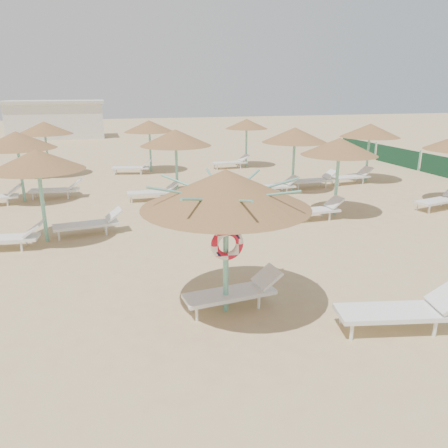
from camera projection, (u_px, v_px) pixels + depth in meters
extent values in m
plane|color=tan|center=(244.00, 307.00, 8.89)|extent=(120.00, 120.00, 0.00)
cylinder|color=#6DBEA6|center=(226.00, 255.00, 8.41)|extent=(0.11, 0.11, 2.39)
cone|color=olive|center=(226.00, 189.00, 8.02)|extent=(3.18, 3.18, 0.72)
cylinder|color=#6DBEA6|center=(226.00, 202.00, 8.10)|extent=(0.20, 0.20, 0.12)
cylinder|color=#6DBEA6|center=(263.00, 189.00, 8.23)|extent=(1.44, 0.04, 0.36)
cylinder|color=#6DBEA6|center=(244.00, 184.00, 8.65)|extent=(1.05, 1.05, 0.36)
cylinder|color=#6DBEA6|center=(216.00, 183.00, 8.71)|extent=(0.04, 1.44, 0.36)
cylinder|color=#6DBEA6|center=(192.00, 187.00, 8.38)|extent=(1.05, 1.05, 0.36)
cylinder|color=#6DBEA6|center=(187.00, 194.00, 7.85)|extent=(1.44, 0.04, 0.36)
cylinder|color=#6DBEA6|center=(205.00, 200.00, 7.43)|extent=(1.05, 1.05, 0.36)
cylinder|color=#6DBEA6|center=(238.00, 201.00, 7.37)|extent=(0.04, 1.44, 0.36)
cylinder|color=#6DBEA6|center=(262.00, 196.00, 7.70)|extent=(1.05, 1.05, 0.36)
torus|color=red|center=(227.00, 244.00, 8.24)|extent=(0.64, 0.15, 0.64)
cylinder|color=white|center=(197.00, 315.00, 8.32)|extent=(0.06, 0.06, 0.27)
cylinder|color=white|center=(189.00, 303.00, 8.75)|extent=(0.06, 0.06, 0.27)
cylinder|color=white|center=(259.00, 302.00, 8.79)|extent=(0.06, 0.06, 0.27)
cylinder|color=white|center=(249.00, 292.00, 9.22)|extent=(0.06, 0.06, 0.27)
cube|color=white|center=(230.00, 294.00, 8.76)|extent=(1.91, 0.79, 0.08)
cube|color=white|center=(267.00, 277.00, 8.98)|extent=(0.53, 0.63, 0.36)
cylinder|color=white|center=(352.00, 332.00, 7.68)|extent=(0.07, 0.07, 0.32)
cylinder|color=white|center=(341.00, 316.00, 8.22)|extent=(0.07, 0.07, 0.32)
cylinder|color=white|center=(435.00, 329.00, 7.78)|extent=(0.07, 0.07, 0.32)
cylinder|color=white|center=(419.00, 313.00, 8.32)|extent=(0.07, 0.07, 0.32)
cube|color=white|center=(396.00, 312.00, 7.95)|extent=(2.24, 1.13, 0.09)
cube|color=white|center=(448.00, 297.00, 7.93)|extent=(0.67, 0.77, 0.41)
cylinder|color=#6DBEA6|center=(43.00, 203.00, 12.37)|extent=(0.11, 0.11, 2.30)
cone|color=olive|center=(37.00, 160.00, 12.00)|extent=(2.56, 2.56, 0.58)
cylinder|color=#6DBEA6|center=(38.00, 168.00, 12.08)|extent=(0.20, 0.20, 0.12)
cylinder|color=white|center=(21.00, 247.00, 11.87)|extent=(0.06, 0.06, 0.28)
cylinder|color=white|center=(26.00, 241.00, 12.34)|extent=(0.06, 0.06, 0.28)
cube|color=white|center=(2.00, 239.00, 11.96)|extent=(1.96, 0.84, 0.08)
cube|color=white|center=(33.00, 229.00, 12.02)|extent=(0.55, 0.65, 0.36)
cylinder|color=white|center=(59.00, 236.00, 12.72)|extent=(0.06, 0.06, 0.28)
cylinder|color=white|center=(58.00, 231.00, 13.16)|extent=(0.06, 0.06, 0.28)
cylinder|color=white|center=(106.00, 231.00, 13.22)|extent=(0.06, 0.06, 0.28)
cylinder|color=white|center=(104.00, 226.00, 13.66)|extent=(0.06, 0.06, 0.28)
cube|color=white|center=(86.00, 225.00, 13.18)|extent=(1.96, 0.84, 0.08)
cube|color=white|center=(114.00, 214.00, 13.42)|extent=(0.55, 0.65, 0.36)
cylinder|color=#6DBEA6|center=(21.00, 173.00, 16.86)|extent=(0.11, 0.11, 2.30)
cone|color=olive|center=(16.00, 140.00, 16.49)|extent=(2.88, 2.88, 0.65)
cylinder|color=#6DBEA6|center=(17.00, 147.00, 16.56)|extent=(0.20, 0.20, 0.12)
cylinder|color=white|center=(7.00, 202.00, 16.49)|extent=(0.06, 0.06, 0.28)
cylinder|color=white|center=(8.00, 199.00, 16.93)|extent=(0.06, 0.06, 0.28)
cube|color=white|center=(15.00, 190.00, 16.69)|extent=(0.55, 0.65, 0.36)
cylinder|color=white|center=(33.00, 197.00, 17.37)|extent=(0.06, 0.06, 0.28)
cylinder|color=white|center=(36.00, 194.00, 17.84)|extent=(0.06, 0.06, 0.28)
cylinder|color=white|center=(68.00, 195.00, 17.57)|extent=(0.06, 0.06, 0.28)
cylinder|color=white|center=(70.00, 193.00, 18.04)|extent=(0.06, 0.06, 0.28)
cube|color=white|center=(54.00, 190.00, 17.67)|extent=(1.96, 0.84, 0.08)
cube|color=white|center=(76.00, 184.00, 17.73)|extent=(0.55, 0.65, 0.36)
cylinder|color=#6DBEA6|center=(47.00, 153.00, 21.99)|extent=(0.11, 0.11, 2.30)
cone|color=olive|center=(44.00, 128.00, 21.62)|extent=(2.74, 2.74, 0.62)
cylinder|color=#6DBEA6|center=(45.00, 133.00, 21.70)|extent=(0.20, 0.20, 0.12)
cylinder|color=white|center=(7.00, 176.00, 21.45)|extent=(0.06, 0.06, 0.28)
cylinder|color=white|center=(12.00, 174.00, 21.92)|extent=(0.06, 0.06, 0.28)
cylinder|color=white|center=(34.00, 176.00, 21.37)|extent=(0.06, 0.06, 0.28)
cylinder|color=white|center=(38.00, 174.00, 21.84)|extent=(0.06, 0.06, 0.28)
cube|color=white|center=(25.00, 172.00, 21.58)|extent=(2.00, 1.22, 0.08)
cube|color=white|center=(41.00, 167.00, 21.46)|extent=(0.66, 0.73, 0.36)
cylinder|color=#6DBEA6|center=(177.00, 169.00, 17.68)|extent=(0.11, 0.11, 2.30)
cone|color=olive|center=(176.00, 138.00, 17.31)|extent=(2.84, 2.84, 0.64)
cylinder|color=#6DBEA6|center=(176.00, 144.00, 17.38)|extent=(0.20, 0.20, 0.12)
cylinder|color=white|center=(132.00, 200.00, 16.91)|extent=(0.06, 0.06, 0.28)
cylinder|color=white|center=(131.00, 197.00, 17.38)|extent=(0.06, 0.06, 0.28)
cylinder|color=white|center=(166.00, 198.00, 17.21)|extent=(0.06, 0.06, 0.28)
cylinder|color=white|center=(165.00, 195.00, 17.68)|extent=(0.06, 0.06, 0.28)
cube|color=white|center=(152.00, 193.00, 17.27)|extent=(1.92, 0.70, 0.08)
cube|color=white|center=(173.00, 186.00, 17.39)|extent=(0.51, 0.62, 0.36)
cylinder|color=#6DBEA6|center=(150.00, 150.00, 23.07)|extent=(0.11, 0.11, 2.30)
cone|color=olive|center=(149.00, 126.00, 22.70)|extent=(2.62, 2.62, 0.59)
cylinder|color=#6DBEA6|center=(149.00, 131.00, 22.77)|extent=(0.20, 0.20, 0.12)
cylinder|color=white|center=(115.00, 172.00, 22.44)|extent=(0.06, 0.06, 0.28)
cylinder|color=white|center=(116.00, 170.00, 22.92)|extent=(0.06, 0.06, 0.28)
cylinder|color=white|center=(141.00, 172.00, 22.50)|extent=(0.06, 0.06, 0.28)
cylinder|color=white|center=(142.00, 170.00, 22.97)|extent=(0.06, 0.06, 0.28)
cube|color=white|center=(131.00, 168.00, 22.66)|extent=(1.99, 1.05, 0.08)
cube|color=white|center=(147.00, 163.00, 22.62)|extent=(0.61, 0.70, 0.36)
cylinder|color=#6DBEA6|center=(337.00, 182.00, 15.09)|extent=(0.11, 0.11, 2.30)
cone|color=olive|center=(339.00, 146.00, 14.73)|extent=(2.59, 2.59, 0.58)
cylinder|color=#6DBEA6|center=(339.00, 153.00, 14.80)|extent=(0.20, 0.20, 0.12)
cylinder|color=white|center=(293.00, 220.00, 14.28)|extent=(0.06, 0.06, 0.28)
cylinder|color=white|center=(287.00, 216.00, 14.73)|extent=(0.06, 0.06, 0.28)
cylinder|color=white|center=(330.00, 217.00, 14.67)|extent=(0.06, 0.06, 0.28)
cylinder|color=white|center=(322.00, 213.00, 15.13)|extent=(0.06, 0.06, 0.28)
cube|color=white|center=(312.00, 211.00, 14.68)|extent=(1.92, 0.68, 0.08)
cube|color=white|center=(334.00, 202.00, 14.86)|extent=(0.50, 0.61, 0.36)
cylinder|color=#6DBEA6|center=(293.00, 164.00, 18.71)|extent=(0.11, 0.11, 2.30)
cone|color=olive|center=(295.00, 135.00, 18.34)|extent=(2.77, 2.77, 0.62)
cylinder|color=#6DBEA6|center=(295.00, 141.00, 18.42)|extent=(0.20, 0.20, 0.12)
cylinder|color=white|center=(256.00, 193.00, 17.92)|extent=(0.06, 0.06, 0.28)
cylinder|color=white|center=(252.00, 191.00, 18.38)|extent=(0.06, 0.06, 0.28)
cylinder|color=white|center=(287.00, 191.00, 18.27)|extent=(0.06, 0.06, 0.28)
cylinder|color=white|center=(282.00, 189.00, 18.73)|extent=(0.06, 0.06, 0.28)
cube|color=white|center=(272.00, 187.00, 18.30)|extent=(1.91, 0.64, 0.08)
cube|color=white|center=(291.00, 180.00, 18.45)|extent=(0.49, 0.60, 0.36)
cylinder|color=white|center=(298.00, 187.00, 19.13)|extent=(0.06, 0.06, 0.28)
cylinder|color=white|center=(293.00, 184.00, 19.59)|extent=(0.06, 0.06, 0.28)
cylinder|color=white|center=(326.00, 185.00, 19.50)|extent=(0.06, 0.06, 0.28)
cylinder|color=white|center=(320.00, 183.00, 19.96)|extent=(0.06, 0.06, 0.28)
cube|color=white|center=(312.00, 181.00, 19.52)|extent=(1.91, 0.64, 0.08)
cube|color=white|center=(330.00, 174.00, 19.68)|extent=(0.49, 0.60, 0.36)
cylinder|color=#6DBEA6|center=(246.00, 146.00, 24.64)|extent=(0.11, 0.11, 2.30)
cone|color=olive|center=(247.00, 124.00, 24.28)|extent=(2.37, 2.37, 0.53)
cylinder|color=#6DBEA6|center=(247.00, 128.00, 24.35)|extent=(0.20, 0.20, 0.12)
cylinder|color=white|center=(217.00, 167.00, 23.82)|extent=(0.06, 0.06, 0.28)
cylinder|color=white|center=(215.00, 166.00, 24.28)|extent=(0.06, 0.06, 0.28)
cylinder|color=white|center=(240.00, 166.00, 24.22)|extent=(0.06, 0.06, 0.28)
cylinder|color=white|center=(237.00, 165.00, 24.68)|extent=(0.06, 0.06, 0.28)
cube|color=white|center=(230.00, 163.00, 24.23)|extent=(1.92, 0.69, 0.08)
cube|color=white|center=(244.00, 158.00, 24.41)|extent=(0.51, 0.62, 0.36)
cylinder|color=white|center=(429.00, 210.00, 15.49)|extent=(0.06, 0.06, 0.28)
cylinder|color=white|center=(417.00, 207.00, 15.91)|extent=(0.06, 0.06, 0.28)
cylinder|color=white|center=(442.00, 202.00, 16.52)|extent=(0.06, 0.06, 0.28)
cube|color=white|center=(439.00, 201.00, 16.01)|extent=(1.99, 1.01, 0.08)
cylinder|color=#6DBEA6|center=(368.00, 157.00, 20.70)|extent=(0.11, 0.11, 2.30)
cone|color=olive|center=(370.00, 130.00, 20.33)|extent=(2.75, 2.75, 0.62)
cylinder|color=#6DBEA6|center=(370.00, 136.00, 20.41)|extent=(0.20, 0.20, 0.12)
cylinder|color=white|center=(339.00, 183.00, 19.85)|extent=(0.06, 0.06, 0.28)
cylinder|color=white|center=(332.00, 181.00, 20.29)|extent=(0.06, 0.06, 0.28)
cylinder|color=white|center=(363.00, 181.00, 20.31)|extent=(0.06, 0.06, 0.28)
cylinder|color=white|center=(356.00, 179.00, 20.76)|extent=(0.06, 0.06, 0.28)
cube|color=white|center=(350.00, 177.00, 20.29)|extent=(1.95, 0.79, 0.08)
cube|color=white|center=(366.00, 171.00, 20.52)|extent=(0.54, 0.64, 0.36)
cube|color=silver|center=(57.00, 121.00, 39.00)|extent=(8.00, 4.00, 3.00)
cube|color=beige|center=(54.00, 102.00, 38.51)|extent=(8.40, 4.40, 0.25)
cube|color=#1B5334|center=(448.00, 168.00, 21.60)|extent=(0.08, 3.80, 1.00)
cube|color=#1B5334|center=(397.00, 156.00, 25.27)|extent=(0.08, 3.80, 1.00)
cylinder|color=#6DBEA6|center=(419.00, 160.00, 23.51)|extent=(0.08, 0.08, 1.10)
cube|color=#1B5334|center=(358.00, 148.00, 28.94)|extent=(0.08, 3.80, 1.00)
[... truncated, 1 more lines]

